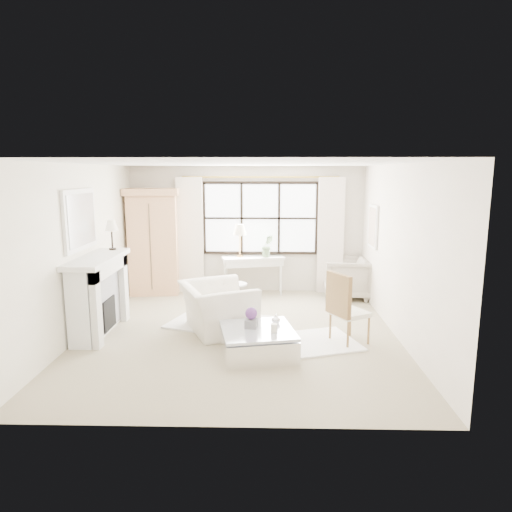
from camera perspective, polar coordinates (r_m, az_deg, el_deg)
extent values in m
plane|color=tan|center=(7.47, -2.15, -9.67)|extent=(5.50, 5.50, 0.00)
plane|color=white|center=(7.02, -2.30, 11.50)|extent=(5.50, 5.50, 0.00)
plane|color=beige|center=(9.84, -1.21, 3.31)|extent=(5.00, 0.00, 5.00)
plane|color=beige|center=(4.45, -4.46, -5.47)|extent=(5.00, 0.00, 5.00)
plane|color=white|center=(7.70, -21.13, 0.62)|extent=(0.00, 5.50, 5.50)
plane|color=white|center=(7.40, 17.49, 0.47)|extent=(0.00, 5.50, 5.50)
cube|color=white|center=(9.78, 0.54, 4.75)|extent=(2.40, 0.02, 1.50)
cylinder|color=#A8893A|center=(9.68, 0.54, 9.84)|extent=(3.30, 0.04, 0.04)
cube|color=white|center=(9.89, -8.21, 2.57)|extent=(0.55, 0.10, 2.47)
cube|color=white|center=(9.84, 9.31, 2.50)|extent=(0.55, 0.10, 2.47)
cube|color=silver|center=(7.78, -19.33, -4.91)|extent=(0.34, 1.50, 1.18)
cube|color=silver|center=(7.73, -18.12, -5.37)|extent=(0.03, 1.22, 0.97)
cube|color=black|center=(7.79, -17.97, -6.87)|extent=(0.06, 0.52, 0.50)
cube|color=silver|center=(7.63, -19.34, -0.34)|extent=(0.58, 1.66, 0.08)
cube|color=silver|center=(7.62, -21.17, 4.25)|extent=(0.05, 1.15, 0.95)
cube|color=silver|center=(7.61, -20.96, 4.26)|extent=(0.02, 1.00, 0.80)
cube|color=white|center=(8.99, 14.42, 3.60)|extent=(0.04, 0.62, 0.82)
cube|color=beige|center=(8.99, 14.30, 3.60)|extent=(0.01, 0.52, 0.72)
cylinder|color=black|center=(8.19, -17.49, 0.86)|extent=(0.12, 0.12, 0.03)
cylinder|color=black|center=(8.16, -17.55, 2.00)|extent=(0.03, 0.03, 0.30)
cone|color=beige|center=(8.13, -17.64, 3.67)|extent=(0.22, 0.22, 0.18)
cube|color=tan|center=(9.91, -12.63, 1.36)|extent=(1.05, 0.69, 2.10)
cube|color=tan|center=(9.80, -12.90, 7.84)|extent=(1.18, 0.80, 0.14)
cube|color=silver|center=(9.71, -0.36, -0.78)|extent=(1.30, 0.69, 0.14)
cube|color=silver|center=(9.70, -0.36, -0.26)|extent=(1.37, 0.74, 0.06)
cylinder|color=#B8823F|center=(9.71, -2.03, 0.02)|extent=(0.14, 0.14, 0.03)
cylinder|color=#B8823F|center=(9.67, -2.03, 1.45)|extent=(0.02, 0.02, 0.46)
cone|color=beige|center=(9.63, -2.05, 3.33)|extent=(0.28, 0.28, 0.22)
imported|color=#546F4A|center=(9.65, 1.42, 1.28)|extent=(0.29, 0.25, 0.47)
cylinder|color=white|center=(8.74, -2.43, -6.57)|extent=(0.26, 0.26, 0.03)
cylinder|color=white|center=(8.67, -2.44, -5.08)|extent=(0.06, 0.06, 0.44)
cylinder|color=silver|center=(8.61, -2.45, -3.55)|extent=(0.40, 0.40, 0.03)
cube|color=silver|center=(7.98, -4.27, -8.27)|extent=(2.00, 1.69, 0.03)
cube|color=white|center=(7.10, 6.63, -10.72)|extent=(1.67, 1.44, 0.03)
imported|color=silver|center=(7.49, -4.80, -6.48)|extent=(1.45, 1.53, 0.79)
imported|color=#A29989|center=(9.65, 11.26, -2.65)|extent=(0.99, 0.97, 0.84)
cube|color=silver|center=(7.12, 11.64, -7.01)|extent=(0.64, 0.65, 0.07)
cube|color=olive|center=(6.89, 10.27, -4.78)|extent=(0.28, 0.44, 0.60)
cube|color=white|center=(6.62, 0.19, -10.89)|extent=(1.18, 1.18, 0.32)
cube|color=silver|center=(6.55, 0.19, -9.26)|extent=(1.18, 1.18, 0.04)
cube|color=slate|center=(6.58, -0.60, -8.42)|extent=(0.19, 0.19, 0.13)
sphere|color=#5B2E75|center=(6.53, -0.60, -7.18)|extent=(0.17, 0.17, 0.17)
cylinder|color=silver|center=(6.41, 2.28, -8.97)|extent=(0.09, 0.09, 0.12)
imported|color=silver|center=(6.76, 2.50, -7.86)|extent=(0.14, 0.14, 0.13)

